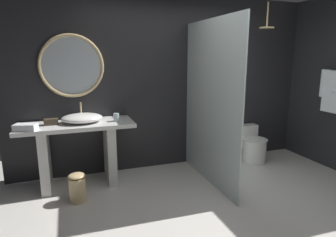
{
  "coord_description": "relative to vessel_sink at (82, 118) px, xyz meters",
  "views": [
    {
      "loc": [
        -1.5,
        -2.34,
        1.73
      ],
      "look_at": [
        -0.34,
        1.0,
        0.95
      ],
      "focal_mm": 30.97,
      "sensor_mm": 36.0,
      "label": 1
    }
  ],
  "objects": [
    {
      "name": "round_wall_mirror",
      "position": [
        -0.08,
        0.27,
        0.66
      ],
      "size": [
        0.85,
        0.04,
        0.85
      ],
      "color": "#D6B77F"
    },
    {
      "name": "waste_bin",
      "position": [
        -0.12,
        -0.5,
        -0.74
      ],
      "size": [
        0.2,
        0.2,
        0.36
      ],
      "color": "#D6B77F",
      "rests_on": "ground_plane"
    },
    {
      "name": "shower_glass_panel",
      "position": [
        1.63,
        -0.47,
        0.17
      ],
      "size": [
        0.02,
        1.55,
        2.19
      ],
      "primitive_type": "cube",
      "color": "silver",
      "rests_on": "ground_plane"
    },
    {
      "name": "tissue_box",
      "position": [
        -0.38,
        -0.0,
        -0.02
      ],
      "size": [
        0.17,
        0.11,
        0.08
      ],
      "primitive_type": "cube",
      "color": "#3D3323",
      "rests_on": "vanity_counter"
    },
    {
      "name": "back_wall_panel",
      "position": [
        1.34,
        0.36,
        0.38
      ],
      "size": [
        4.8,
        0.1,
        2.6
      ],
      "primitive_type": "cube",
      "color": "#232326",
      "rests_on": "ground_plane"
    },
    {
      "name": "tumbler_cup",
      "position": [
        0.44,
        -0.07,
        -0.01
      ],
      "size": [
        0.08,
        0.08,
        0.11
      ],
      "primitive_type": "cylinder",
      "color": "silver",
      "rests_on": "vanity_counter"
    },
    {
      "name": "folded_hand_towel",
      "position": [
        -0.65,
        -0.21,
        -0.02
      ],
      "size": [
        0.28,
        0.22,
        0.08
      ],
      "primitive_type": "cube",
      "rotation": [
        0.0,
        0.0,
        -0.29
      ],
      "color": "white",
      "rests_on": "vanity_counter"
    },
    {
      "name": "ground_plane",
      "position": [
        1.34,
        -1.54,
        -0.92
      ],
      "size": [
        5.76,
        5.76,
        0.0
      ],
      "primitive_type": "plane",
      "color": "silver"
    },
    {
      "name": "toilet",
      "position": [
        2.68,
        0.01,
        -0.67
      ],
      "size": [
        0.4,
        0.56,
        0.57
      ],
      "color": "white",
      "rests_on": "ground_plane"
    },
    {
      "name": "vessel_sink",
      "position": [
        0.0,
        0.0,
        0.0
      ],
      "size": [
        0.53,
        0.44,
        0.24
      ],
      "color": "white",
      "rests_on": "vanity_counter"
    },
    {
      "name": "vanity_counter",
      "position": [
        -0.08,
        -0.01,
        -0.37
      ],
      "size": [
        1.47,
        0.6,
        0.86
      ],
      "color": "silver",
      "rests_on": "ground_plane"
    },
    {
      "name": "rain_shower_head",
      "position": [
        2.75,
        -0.07,
        1.25
      ],
      "size": [
        0.22,
        0.22,
        0.38
      ],
      "color": "#D6B77F"
    }
  ]
}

